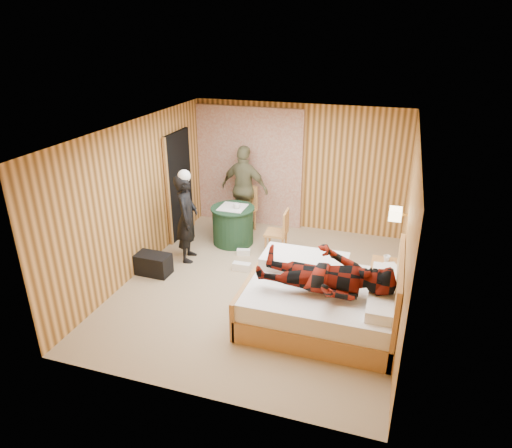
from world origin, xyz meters
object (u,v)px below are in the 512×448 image
(bed, at_px, (324,301))
(woman_standing, at_px, (187,218))
(nightstand, at_px, (384,282))
(duffel_bag, at_px, (152,264))
(chair_far, at_px, (245,205))
(man_at_table, at_px, (245,189))
(wall_lamp, at_px, (396,214))
(chair_near, at_px, (280,229))
(man_on_bed, at_px, (326,266))
(round_table, at_px, (233,225))

(bed, xyz_separation_m, woman_standing, (-2.60, 1.13, 0.46))
(nightstand, bearing_deg, duffel_bag, -174.55)
(chair_far, relative_size, woman_standing, 0.59)
(nightstand, relative_size, man_at_table, 0.35)
(wall_lamp, height_order, chair_near, wall_lamp)
(woman_standing, bearing_deg, bed, -127.87)
(woman_standing, distance_m, man_on_bed, 2.97)
(nightstand, height_order, duffel_bag, nightstand)
(wall_lamp, xyz_separation_m, chair_far, (-2.86, 1.55, -0.76))
(wall_lamp, xyz_separation_m, woman_standing, (-3.41, 0.04, -0.52))
(nightstand, distance_m, round_table, 3.08)
(nightstand, xyz_separation_m, chair_far, (-2.82, 1.83, 0.24))
(bed, height_order, round_table, bed)
(chair_near, relative_size, man_on_bed, 0.48)
(round_table, bearing_deg, woman_standing, -121.14)
(chair_far, relative_size, man_at_table, 0.54)
(round_table, bearing_deg, man_at_table, 90.00)
(man_on_bed, bearing_deg, woman_standing, 152.64)
(round_table, distance_m, man_on_bed, 3.13)
(bed, distance_m, man_on_bed, 0.71)
(nightstand, xyz_separation_m, man_at_table, (-2.84, 1.86, 0.56))
(wall_lamp, relative_size, chair_near, 0.31)
(wall_lamp, bearing_deg, man_on_bed, -120.28)
(chair_far, height_order, man_at_table, man_at_table)
(round_table, height_order, duffel_bag, round_table)
(man_at_table, distance_m, man_on_bed, 3.60)
(bed, relative_size, man_on_bed, 1.18)
(woman_standing, xyz_separation_m, man_at_table, (0.52, 1.55, 0.08))
(duffel_bag, distance_m, man_on_bed, 3.18)
(woman_standing, bearing_deg, man_on_bed, -131.71)
(round_table, height_order, man_on_bed, man_on_bed)
(round_table, bearing_deg, wall_lamp, -17.32)
(wall_lamp, bearing_deg, chair_far, 151.53)
(nightstand, distance_m, duffel_bag, 3.74)
(bed, bearing_deg, wall_lamp, 53.78)
(man_on_bed, bearing_deg, round_table, 133.54)
(wall_lamp, height_order, woman_standing, woman_standing)
(duffel_bag, bearing_deg, wall_lamp, 10.93)
(round_table, xyz_separation_m, chair_far, (0.02, 0.65, 0.17))
(woman_standing, bearing_deg, wall_lamp, -105.00)
(wall_lamp, height_order, chair_far, wall_lamp)
(chair_near, distance_m, woman_standing, 1.66)
(duffel_bag, height_order, man_on_bed, man_on_bed)
(nightstand, bearing_deg, chair_near, 152.43)
(man_at_table, bearing_deg, chair_near, 146.85)
(chair_far, relative_size, man_on_bed, 0.53)
(wall_lamp, distance_m, woman_standing, 3.45)
(round_table, relative_size, chair_far, 0.88)
(nightstand, bearing_deg, wall_lamp, 81.09)
(chair_far, bearing_deg, woman_standing, -92.32)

